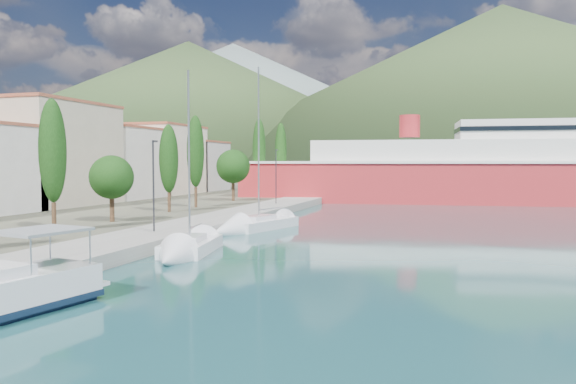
% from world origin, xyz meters
% --- Properties ---
extents(ground, '(1400.00, 1400.00, 0.00)m').
position_xyz_m(ground, '(0.00, 120.00, 0.00)').
color(ground, '#1C4A4D').
extents(quay, '(5.00, 88.00, 0.80)m').
position_xyz_m(quay, '(-9.00, 26.00, 0.40)').
color(quay, gray).
rests_on(quay, ground).
extents(town_buildings, '(9.20, 69.20, 11.30)m').
position_xyz_m(town_buildings, '(-32.00, 36.91, 5.57)').
color(town_buildings, beige).
rests_on(town_buildings, land_strip).
extents(tree_row, '(4.12, 63.88, 10.85)m').
position_xyz_m(tree_row, '(-15.75, 33.64, 5.71)').
color(tree_row, '#47301E').
rests_on(tree_row, land_strip).
extents(lamp_posts, '(0.15, 48.60, 6.06)m').
position_xyz_m(lamp_posts, '(-9.00, 14.61, 4.08)').
color(lamp_posts, '#2D2D33').
rests_on(lamp_posts, quay).
extents(sailboat_near, '(3.80, 8.46, 11.73)m').
position_xyz_m(sailboat_near, '(-4.53, 8.13, 0.32)').
color(sailboat_near, silver).
rests_on(sailboat_near, ground).
extents(sailboat_mid, '(5.17, 10.03, 13.97)m').
position_xyz_m(sailboat_mid, '(-5.40, 20.28, 0.33)').
color(sailboat_mid, silver).
rests_on(sailboat_mid, ground).
extents(ferry, '(64.16, 19.40, 12.55)m').
position_xyz_m(ferry, '(13.04, 59.69, 3.82)').
color(ferry, '#B3262B').
rests_on(ferry, ground).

